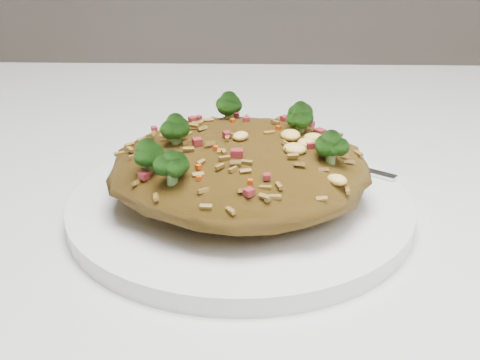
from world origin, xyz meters
name	(u,v)px	position (x,y,z in m)	size (l,w,h in m)	color
dining_table	(101,298)	(0.00, 0.00, 0.66)	(1.20, 0.80, 0.75)	silver
plate	(240,207)	(0.12, -0.02, 0.76)	(0.25, 0.25, 0.01)	white
fried_rice	(240,159)	(0.12, -0.02, 0.80)	(0.19, 0.17, 0.07)	brown
fork	(313,157)	(0.18, 0.05, 0.77)	(0.14, 0.10, 0.00)	silver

